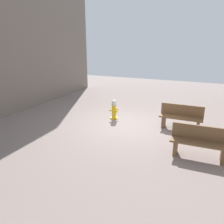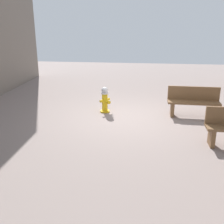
{
  "view_description": "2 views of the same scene",
  "coord_description": "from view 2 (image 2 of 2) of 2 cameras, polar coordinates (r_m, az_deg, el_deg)",
  "views": [
    {
      "loc": [
        -2.84,
        8.2,
        3.32
      ],
      "look_at": [
        0.12,
        1.32,
        0.92
      ],
      "focal_mm": 35.94,
      "sensor_mm": 36.0,
      "label": 1
    },
    {
      "loc": [
        -0.49,
        8.15,
        2.95
      ],
      "look_at": [
        0.31,
        1.58,
        0.71
      ],
      "focal_mm": 43.68,
      "sensor_mm": 36.0,
      "label": 2
    }
  ],
  "objects": [
    {
      "name": "bench_near",
      "position": [
        9.06,
        16.67,
        2.15
      ],
      "size": [
        1.63,
        0.47,
        0.95
      ],
      "color": "brown",
      "rests_on": "ground_plane"
    },
    {
      "name": "ground_plane",
      "position": [
        8.68,
        3.29,
        -1.21
      ],
      "size": [
        23.4,
        23.4,
        0.0
      ],
      "primitive_type": "plane",
      "color": "gray"
    },
    {
      "name": "fire_hydrant",
      "position": [
        9.09,
        -1.49,
        2.6
      ],
      "size": [
        0.37,
        0.37,
        0.86
      ],
      "color": "gold",
      "rests_on": "ground_plane"
    }
  ]
}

